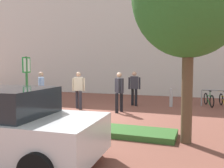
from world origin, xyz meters
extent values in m
plane|color=brown|center=(0.00, 0.00, 0.00)|extent=(60.00, 60.00, 0.00)
cube|color=silver|center=(0.00, 8.10, 5.00)|extent=(28.00, 1.20, 10.00)
cube|color=#336028|center=(-0.06, -2.02, 0.08)|extent=(7.00, 1.10, 0.16)
cylinder|color=brown|center=(3.70, -2.21, 1.32)|extent=(0.28, 0.28, 2.64)
cylinder|color=#2D7238|center=(-1.46, -2.02, 1.15)|extent=(0.08, 0.08, 2.31)
cube|color=#198C33|center=(-1.46, -2.02, 2.03)|extent=(0.04, 0.36, 0.52)
cube|color=white|center=(-1.46, -2.02, 2.03)|extent=(0.05, 0.30, 0.44)
torus|color=black|center=(-1.91, -1.87, 0.33)|extent=(0.66, 0.11, 0.66)
torus|color=black|center=(-0.89, -1.78, 0.33)|extent=(0.66, 0.11, 0.66)
cylinder|color=gold|center=(-1.40, -1.83, 0.55)|extent=(0.84, 0.10, 0.04)
cylinder|color=gold|center=(-1.30, -1.82, 0.30)|extent=(0.61, 0.09, 0.44)
cylinder|color=gold|center=(-1.59, -1.84, 0.67)|extent=(0.04, 0.04, 0.28)
cube|color=black|center=(-1.59, -1.84, 0.83)|extent=(0.21, 0.10, 0.05)
cylinder|color=gold|center=(-1.02, -1.79, 0.81)|extent=(0.07, 0.42, 0.04)
cylinder|color=#99999E|center=(4.10, 4.21, 0.40)|extent=(0.06, 0.06, 0.80)
cylinder|color=#99999E|center=(5.12, 4.25, 0.80)|extent=(2.05, 0.15, 0.06)
torus|color=black|center=(4.57, 3.81, 0.30)|extent=(0.22, 0.60, 0.61)
torus|color=black|center=(4.31, 4.71, 0.30)|extent=(0.22, 0.60, 0.61)
cylinder|color=#1E7233|center=(4.44, 4.26, 0.51)|extent=(0.24, 0.75, 0.03)
cylinder|color=#1E7233|center=(4.41, 4.35, 0.27)|extent=(0.18, 0.55, 0.40)
cylinder|color=#1E7233|center=(4.49, 4.09, 0.62)|extent=(0.03, 0.03, 0.26)
cube|color=black|center=(4.49, 4.09, 0.76)|extent=(0.12, 0.20, 0.05)
cylinder|color=#1E7233|center=(4.34, 4.60, 0.75)|extent=(0.38, 0.14, 0.04)
torus|color=black|center=(5.04, 4.71, 0.30)|extent=(0.17, 0.61, 0.61)
cylinder|color=gold|center=(5.12, 4.25, 0.51)|extent=(0.18, 0.76, 0.03)
cylinder|color=gold|center=(5.11, 4.34, 0.27)|extent=(0.14, 0.55, 0.40)
cylinder|color=gold|center=(5.06, 4.60, 0.75)|extent=(0.39, 0.11, 0.04)
cylinder|color=#ADADB2|center=(2.70, 3.38, 0.45)|extent=(0.16, 0.16, 0.90)
cylinder|color=black|center=(-2.93, 0.55, 0.42)|extent=(0.14, 0.14, 0.85)
cylinder|color=black|center=(-2.83, 0.87, 0.42)|extent=(0.14, 0.14, 0.85)
cube|color=#8CB2E5|center=(-2.88, 0.71, 1.16)|extent=(0.44, 0.46, 0.62)
cylinder|color=#8CB2E5|center=(-2.71, 0.51, 1.13)|extent=(0.09, 0.09, 0.59)
cylinder|color=#8CB2E5|center=(-3.05, 0.91, 1.13)|extent=(0.09, 0.09, 0.59)
sphere|color=tan|center=(-2.88, 0.71, 1.61)|extent=(0.22, 0.22, 0.22)
cylinder|color=#2D2D38|center=(-1.15, 1.26, 0.42)|extent=(0.14, 0.14, 0.85)
cylinder|color=#2D2D38|center=(-1.42, 1.43, 0.42)|extent=(0.14, 0.14, 0.85)
cube|color=beige|center=(-1.29, 1.34, 1.16)|extent=(0.46, 0.37, 0.62)
cylinder|color=beige|center=(-1.05, 1.44, 1.13)|extent=(0.09, 0.09, 0.59)
cylinder|color=beige|center=(-1.53, 1.25, 1.13)|extent=(0.09, 0.09, 0.59)
sphere|color=tan|center=(-1.29, 1.34, 1.61)|extent=(0.22, 0.22, 0.22)
cylinder|color=black|center=(0.81, 3.17, 0.42)|extent=(0.14, 0.14, 0.85)
cylinder|color=black|center=(1.03, 3.01, 0.42)|extent=(0.14, 0.14, 0.85)
cube|color=#2D2D38|center=(0.92, 3.09, 1.16)|extent=(0.44, 0.33, 0.62)
cylinder|color=#2D2D38|center=(0.67, 3.03, 1.13)|extent=(0.09, 0.09, 0.59)
cylinder|color=#2D2D38|center=(1.17, 3.15, 1.13)|extent=(0.09, 0.09, 0.59)
sphere|color=tan|center=(0.92, 3.09, 1.61)|extent=(0.22, 0.22, 0.22)
cylinder|color=black|center=(0.71, 0.99, 0.42)|extent=(0.14, 0.14, 0.85)
cylinder|color=black|center=(0.81, 1.32, 0.42)|extent=(0.14, 0.14, 0.85)
cube|color=#2D2D38|center=(0.76, 1.16, 1.16)|extent=(0.45, 0.46, 0.62)
cylinder|color=#2D2D38|center=(0.94, 0.97, 1.13)|extent=(0.09, 0.09, 0.59)
cylinder|color=#2D2D38|center=(0.58, 1.35, 1.13)|extent=(0.09, 0.09, 0.59)
sphere|color=tan|center=(0.76, 1.16, 1.61)|extent=(0.22, 0.22, 0.22)
cube|color=silver|center=(0.08, -4.75, 0.60)|extent=(4.40, 2.04, 0.76)
cylinder|color=black|center=(1.49, -3.77, 0.32)|extent=(0.65, 0.26, 0.64)
camera|label=1|loc=(4.01, -8.72, 2.01)|focal=39.15mm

